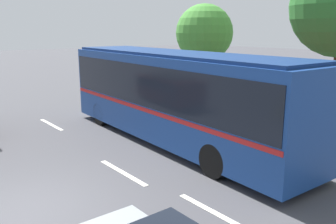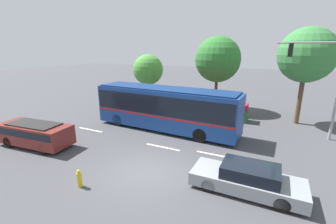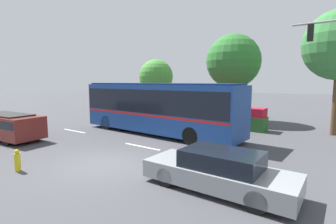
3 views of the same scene
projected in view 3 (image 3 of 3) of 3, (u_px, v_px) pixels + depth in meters
The scene contains 11 objects.
ground_plane at pixel (104, 164), 10.47m from camera, with size 140.00×140.00×0.00m, color #444449.
city_bus at pixel (158, 105), 16.34m from camera, with size 11.55×3.04×3.33m.
sedan_foreground at pixel (219, 171), 7.97m from camera, with size 4.82×1.78×1.29m.
suv_left_lane at pixel (7, 124), 14.84m from camera, with size 5.07×2.33×1.55m.
flowering_hedge at pixel (215, 116), 19.30m from camera, with size 7.60×1.32×1.59m.
street_tree_left at pixel (156, 77), 24.96m from camera, with size 3.38×3.38×5.61m.
street_tree_centre at pixel (233, 61), 21.34m from camera, with size 4.58×4.58×7.44m.
fire_hydrant at pixel (17, 161), 9.63m from camera, with size 0.22×0.22×0.86m.
lane_stripe_near at pixel (142, 147), 13.28m from camera, with size 2.40×0.16×0.01m, color silver.
lane_stripe_mid at pixel (74, 131), 17.45m from camera, with size 2.40×0.16×0.01m, color silver.
lane_stripe_far at pixel (203, 156), 11.63m from camera, with size 2.40×0.16×0.01m, color silver.
Camera 3 is at (8.08, -6.67, 3.46)m, focal length 26.75 mm.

